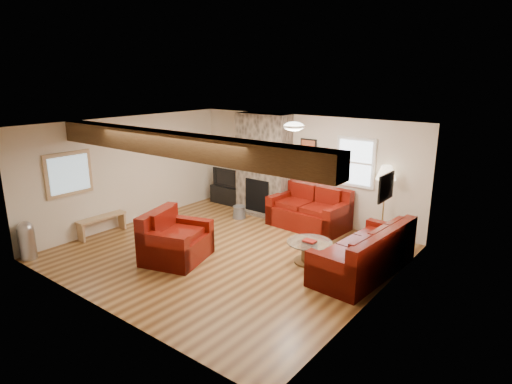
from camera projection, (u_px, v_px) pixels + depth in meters
room at (227, 192)px, 8.14m from camera, size 8.00×8.00×8.00m
oak_beam at (174, 144)px, 6.91m from camera, size 6.00×0.36×0.38m
chimney_breast at (263, 165)px, 10.64m from camera, size 1.40×0.67×2.50m
back_window at (355, 162)px, 9.33m from camera, size 0.90×0.08×1.10m
hatch_window at (69, 174)px, 8.69m from camera, size 0.08×1.00×0.90m
ceiling_dome at (294, 128)px, 7.98m from camera, size 0.40×0.40×0.18m
artwork_back at (308, 150)px, 10.00m from camera, size 0.42×0.06×0.52m
artwork_right at (385, 187)px, 6.49m from camera, size 0.06×0.55×0.42m
sofa_three at (364, 250)px, 7.50m from camera, size 1.10×2.31×0.87m
loveseat at (309, 208)px, 9.76m from camera, size 1.81×1.11×0.93m
armchair_red at (176, 236)px, 8.03m from camera, size 1.31×1.40×0.94m
coffee_table at (309, 252)px, 7.97m from camera, size 0.84×0.84×0.44m
tv_cabinet at (228, 195)px, 11.65m from camera, size 0.96×0.39×0.48m
television at (228, 177)px, 11.52m from camera, size 0.86×0.11×0.50m
floor_lamp at (386, 177)px, 8.80m from camera, size 0.41×0.41×1.60m
pine_bench at (102, 226)px, 9.36m from camera, size 0.26×1.10×0.41m
pedal_bin at (27, 240)px, 8.09m from camera, size 0.36×0.36×0.74m
coal_bucket at (239, 212)px, 10.48m from camera, size 0.33×0.33×0.31m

